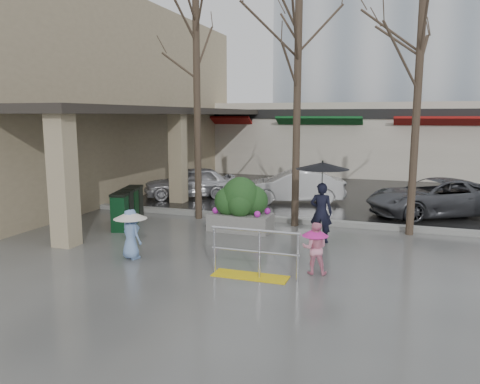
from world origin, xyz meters
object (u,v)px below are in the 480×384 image
Objects in this scene: car_a at (190,182)px; car_c at (435,197)px; tree_mideast at (420,57)px; handrail at (253,260)px; car_b at (294,186)px; tree_west at (196,58)px; child_blue at (131,228)px; woman at (322,189)px; child_pink at (315,245)px; planter at (241,205)px; news_boxes at (128,207)px; tree_midwest at (298,48)px.

car_a and car_c have the same top height.
handrail is at bearing -123.19° from tree_mideast.
car_b is 5.08m from car_c.
tree_west reaches higher than child_blue.
woman is 0.48× the size of car_c.
car_a is at bearing -58.17° from child_pink.
handrail is at bearing -55.01° from tree_west.
news_boxes is at bearing -172.07° from planter.
news_boxes is 0.55× the size of car_a.
woman reaches higher than news_boxes.
news_boxes is (-1.65, -1.59, -4.53)m from tree_west.
car_b is (-1.04, 8.58, 0.25)m from handrail.
car_b is (4.25, 0.29, 0.00)m from car_a.
child_pink is 6.70m from news_boxes.
tree_midwest is 3.32m from tree_mideast.
woman is 1.84× the size of child_blue.
car_a is (-5.13, 3.50, -4.60)m from tree_midwest.
car_b reaches higher than news_boxes.
tree_midwest is 7.01m from child_blue.
woman is at bearing -11.91° from planter.
tree_west is at bearing -1.19° from car_a.
tree_west is 5.98m from car_a.
car_a is (-5.29, 8.30, 0.25)m from handrail.
car_b is at bearing 38.52° from news_boxes.
tree_west is at bearing 148.96° from planter.
handrail is 7.28m from tree_mideast.
car_c is at bearing -119.77° from child_pink.
car_a reaches higher than child_blue.
handrail is 1.70× the size of child_pink.
planter reaches higher than car_a.
child_blue is at bearing 35.50° from woman.
handrail is 7.52m from tree_west.
news_boxes is (-8.15, -1.59, -4.30)m from tree_mideast.
tree_west is 3.12× the size of woman.
tree_mideast is 7.05m from car_b.
car_a is at bearing 118.90° from tree_west.
child_blue is (-6.23, -4.50, -4.13)m from tree_mideast.
planter is at bearing -82.42° from car_c.
woman is 1.19× the size of planter.
planter is at bearing -31.04° from tree_west.
tree_midwest reaches higher than car_c.
child_pink is 0.61× the size of planter.
car_b is at bearing 63.75° from car_a.
news_boxes is 0.53× the size of car_b.
tree_midwest is at bearing 91.91° from handrail.
woman is at bearing 1.06° from car_b.
planter is 6.80m from car_c.
car_c is (5.00, -0.87, 0.00)m from car_b.
tree_west is at bearing -21.30° from woman.
car_a is at bearing -40.09° from woman.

